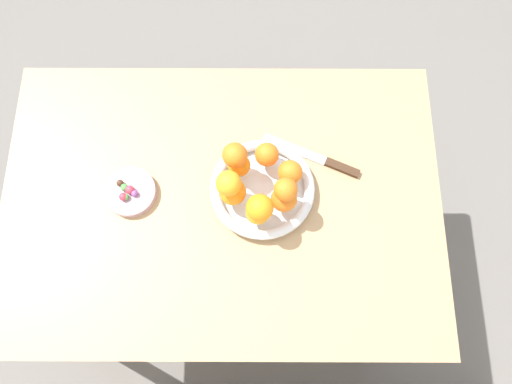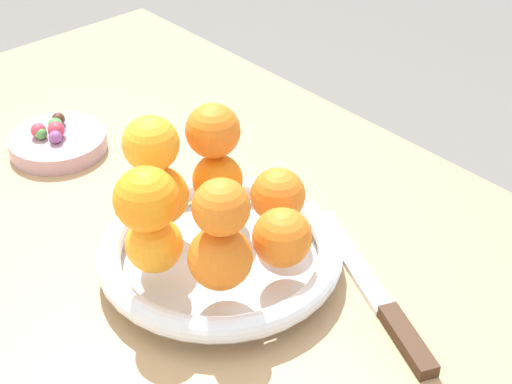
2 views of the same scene
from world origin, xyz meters
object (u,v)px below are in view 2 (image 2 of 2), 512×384
(orange_5, at_px, (218,179))
(candy_ball_5, at_px, (38,135))
(orange_2, at_px, (220,258))
(candy_ball_3, at_px, (58,119))
(orange_8, at_px, (221,207))
(knife, at_px, (379,299))
(candy_dish, at_px, (58,143))
(orange_9, at_px, (146,199))
(dining_table, at_px, (153,292))
(orange_0, at_px, (156,197))
(orange_4, at_px, (278,195))
(orange_6, at_px, (213,131))
(candy_ball_1, at_px, (55,137))
(orange_3, at_px, (282,238))
(candy_ball_2, at_px, (56,130))
(candy_ball_4, at_px, (55,125))
(orange_7, at_px, (148,145))
(candy_ball_0, at_px, (36,132))
(orange_1, at_px, (154,244))
(fruit_bowl, at_px, (220,254))

(orange_5, bearing_deg, candy_ball_5, 14.69)
(orange_2, relative_size, candy_ball_3, 3.61)
(orange_8, relative_size, knife, 0.22)
(candy_dish, relative_size, candy_ball_5, 7.97)
(knife, bearing_deg, orange_9, 47.45)
(dining_table, xyz_separation_m, orange_0, (-0.03, 0.00, 0.16))
(orange_5, bearing_deg, orange_2, 141.55)
(orange_4, relative_size, candy_ball_3, 3.40)
(orange_6, height_order, candy_ball_3, orange_6)
(candy_ball_5, distance_m, knife, 0.49)
(dining_table, relative_size, orange_2, 17.50)
(orange_6, bearing_deg, orange_5, 164.97)
(orange_5, relative_size, candy_ball_1, 3.36)
(orange_3, bearing_deg, orange_2, 76.82)
(candy_ball_2, relative_size, knife, 0.09)
(candy_ball_1, bearing_deg, knife, -167.45)
(candy_ball_4, xyz_separation_m, knife, (-0.48, -0.09, -0.03))
(dining_table, bearing_deg, orange_7, 173.07)
(candy_ball_3, bearing_deg, orange_9, 165.15)
(dining_table, distance_m, candy_ball_0, 0.27)
(candy_ball_4, bearing_deg, dining_table, 174.11)
(orange_2, height_order, orange_9, orange_9)
(orange_3, distance_m, orange_7, 0.17)
(candy_ball_0, height_order, candy_ball_3, candy_ball_0)
(dining_table, bearing_deg, candy_ball_0, 0.85)
(orange_1, relative_size, orange_8, 1.05)
(orange_1, relative_size, orange_3, 0.95)
(candy_ball_1, bearing_deg, candy_ball_0, 26.16)
(dining_table, height_order, orange_4, orange_4)
(candy_ball_4, relative_size, candy_ball_5, 1.18)
(dining_table, xyz_separation_m, orange_4, (-0.11, -0.10, 0.16))
(candy_ball_3, bearing_deg, orange_5, -173.48)
(orange_2, distance_m, candy_ball_4, 0.39)
(orange_9, bearing_deg, orange_0, -39.45)
(orange_1, height_order, orange_6, orange_6)
(orange_1, distance_m, candy_ball_4, 0.34)
(fruit_bowl, relative_size, orange_2, 4.12)
(candy_ball_3, bearing_deg, orange_8, 173.07)
(dining_table, distance_m, orange_9, 0.24)
(orange_2, bearing_deg, fruit_bowl, -38.45)
(fruit_bowl, distance_m, orange_3, 0.09)
(fruit_bowl, relative_size, candy_ball_1, 15.47)
(candy_ball_4, bearing_deg, candy_ball_5, 99.65)
(candy_dish, relative_size, orange_2, 2.02)
(orange_9, distance_m, candy_ball_2, 0.34)
(orange_8, height_order, candy_ball_4, orange_8)
(orange_3, xyz_separation_m, candy_ball_2, (0.39, 0.03, -0.04))
(candy_ball_4, bearing_deg, fruit_bowl, 179.95)
(orange_0, distance_m, orange_4, 0.13)
(orange_5, height_order, orange_6, orange_6)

